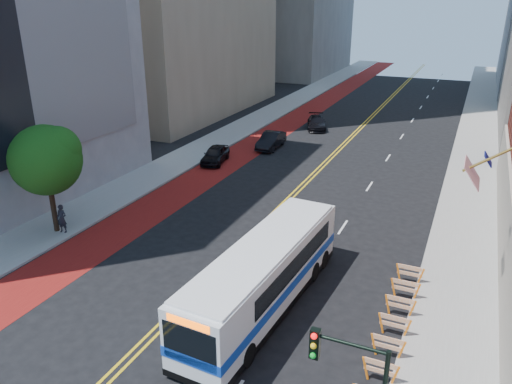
{
  "coord_description": "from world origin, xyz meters",
  "views": [
    {
      "loc": [
        11.41,
        -14.56,
        13.8
      ],
      "look_at": [
        1.39,
        8.0,
        4.04
      ],
      "focal_mm": 35.0,
      "sensor_mm": 36.0,
      "label": 1
    }
  ],
  "objects_px": {
    "street_tree": "(47,157)",
    "pedestrian": "(62,219)",
    "car_c": "(317,123)",
    "transit_bus": "(265,274)",
    "car_a": "(215,154)",
    "car_b": "(271,140)"
  },
  "relations": [
    {
      "from": "car_c",
      "to": "pedestrian",
      "type": "relative_size",
      "value": 2.66
    },
    {
      "from": "pedestrian",
      "to": "transit_bus",
      "type": "bearing_deg",
      "value": -15.91
    },
    {
      "from": "car_a",
      "to": "pedestrian",
      "type": "height_order",
      "value": "pedestrian"
    },
    {
      "from": "pedestrian",
      "to": "car_b",
      "type": "bearing_deg",
      "value": 70.45
    },
    {
      "from": "street_tree",
      "to": "car_c",
      "type": "relative_size",
      "value": 1.4
    },
    {
      "from": "car_a",
      "to": "car_b",
      "type": "bearing_deg",
      "value": 54.68
    },
    {
      "from": "street_tree",
      "to": "transit_bus",
      "type": "xyz_separation_m",
      "value": [
        14.87,
        -2.04,
        -3.18
      ]
    },
    {
      "from": "street_tree",
      "to": "car_a",
      "type": "height_order",
      "value": "street_tree"
    },
    {
      "from": "car_c",
      "to": "pedestrian",
      "type": "distance_m",
      "value": 32.16
    },
    {
      "from": "car_c",
      "to": "pedestrian",
      "type": "height_order",
      "value": "pedestrian"
    },
    {
      "from": "car_c",
      "to": "pedestrian",
      "type": "xyz_separation_m",
      "value": [
        -6.35,
        -31.53,
        0.36
      ]
    },
    {
      "from": "car_b",
      "to": "car_c",
      "type": "height_order",
      "value": "car_b"
    },
    {
      "from": "car_a",
      "to": "car_b",
      "type": "distance_m",
      "value": 6.75
    },
    {
      "from": "transit_bus",
      "to": "car_b",
      "type": "xyz_separation_m",
      "value": [
        -9.77,
        24.53,
        -0.97
      ]
    },
    {
      "from": "street_tree",
      "to": "pedestrian",
      "type": "xyz_separation_m",
      "value": [
        0.49,
        -0.04,
        -3.86
      ]
    },
    {
      "from": "transit_bus",
      "to": "car_a",
      "type": "relative_size",
      "value": 2.82
    },
    {
      "from": "car_c",
      "to": "car_a",
      "type": "bearing_deg",
      "value": -126.43
    },
    {
      "from": "street_tree",
      "to": "pedestrian",
      "type": "distance_m",
      "value": 3.89
    },
    {
      "from": "car_a",
      "to": "street_tree",
      "type": "bearing_deg",
      "value": -108.83
    },
    {
      "from": "street_tree",
      "to": "car_b",
      "type": "xyz_separation_m",
      "value": [
        5.1,
        22.49,
        -4.14
      ]
    },
    {
      "from": "car_c",
      "to": "transit_bus",
      "type": "bearing_deg",
      "value": -96.26
    },
    {
      "from": "street_tree",
      "to": "car_b",
      "type": "relative_size",
      "value": 1.44
    }
  ]
}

